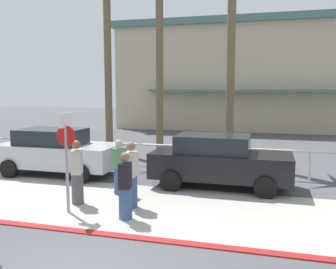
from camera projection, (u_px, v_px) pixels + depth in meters
name	position (u px, v px, depth m)	size (l,w,h in m)	color
ground_plane	(193.00, 165.00, 15.39)	(80.00, 80.00, 0.00)	#4C4C51
sidewalk_strip	(148.00, 207.00, 9.84)	(44.00, 4.00, 0.02)	#ADAAA0
curb_paint	(119.00, 236.00, 7.93)	(44.00, 0.24, 0.03)	maroon
building_backdrop	(251.00, 76.00, 29.82)	(20.85, 9.50, 8.24)	#BCAD8E
rail_fence	(185.00, 151.00, 13.85)	(26.61, 0.08, 1.04)	white
stop_sign_bike_lane	(66.00, 148.00, 9.23)	(0.52, 0.56, 2.56)	gray
palm_tree_2	(107.00, 25.00, 17.84)	(3.20, 3.39, 8.69)	brown
palm_tree_3	(159.00, 24.00, 17.39)	(3.06, 3.40, 8.41)	brown
palm_tree_4	(232.00, 13.00, 15.27)	(2.61, 3.22, 8.50)	brown
car_silver_1	(57.00, 151.00, 13.48)	(4.40, 2.02, 1.69)	#B2B7BC
car_black_2	(219.00, 160.00, 11.78)	(4.40, 2.02, 1.69)	black
pedestrian_0	(125.00, 189.00, 8.85)	(0.37, 0.44, 1.65)	#384C7A
pedestrian_1	(131.00, 177.00, 9.72)	(0.33, 0.41, 1.78)	#384C7A
pedestrian_2	(119.00, 169.00, 10.99)	(0.44, 0.48, 1.66)	#384C7A
pedestrian_3	(77.00, 175.00, 10.04)	(0.41, 0.46, 1.77)	#4C4C51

